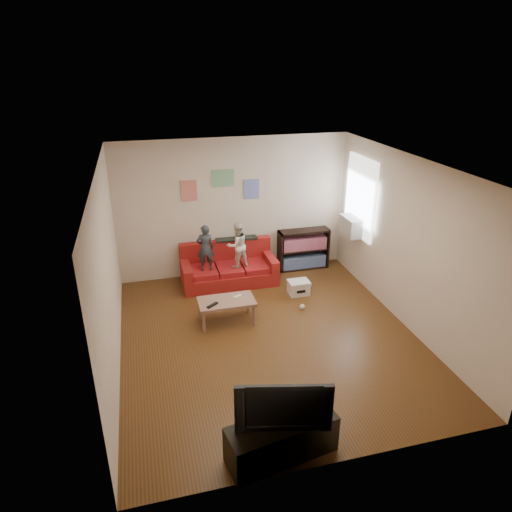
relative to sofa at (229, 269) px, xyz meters
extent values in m
cube|color=#593516|center=(0.22, -2.06, -0.27)|extent=(4.50, 5.00, 0.01)
cube|color=white|center=(0.22, -2.06, 2.44)|extent=(4.50, 5.00, 0.01)
cube|color=beige|center=(0.22, 0.44, 1.09)|extent=(4.50, 0.01, 2.70)
cube|color=beige|center=(0.22, -4.57, 1.09)|extent=(4.50, 0.01, 2.70)
cube|color=beige|center=(-2.03, -2.06, 1.09)|extent=(0.01, 5.00, 2.70)
cube|color=beige|center=(2.48, -2.06, 1.09)|extent=(0.01, 5.00, 2.70)
cube|color=maroon|center=(0.00, -0.06, -0.13)|extent=(1.79, 0.81, 0.27)
cube|color=maroon|center=(0.00, 0.26, 0.25)|extent=(1.79, 0.16, 0.49)
cube|color=maroon|center=(-0.82, -0.06, 0.12)|extent=(0.16, 0.81, 0.22)
cube|color=maroon|center=(0.81, -0.06, 0.12)|extent=(0.16, 0.81, 0.22)
cube|color=maroon|center=(-0.49, -0.12, 0.06)|extent=(0.47, 0.61, 0.11)
cube|color=maroon|center=(0.00, -0.12, 0.06)|extent=(0.47, 0.61, 0.11)
cube|color=maroon|center=(0.49, -0.12, 0.06)|extent=(0.47, 0.61, 0.11)
cube|color=black|center=(0.22, 0.26, 0.51)|extent=(0.81, 0.20, 0.04)
imported|color=#2B2F36|center=(-0.45, -0.16, 0.55)|extent=(0.34, 0.23, 0.89)
imported|color=silver|center=(0.15, -0.16, 0.55)|extent=(0.50, 0.43, 0.87)
cube|color=#996E5B|center=(-0.33, -1.46, 0.12)|extent=(0.91, 0.50, 0.05)
cylinder|color=#996E5B|center=(-0.74, -1.67, -0.08)|extent=(0.05, 0.05, 0.37)
cylinder|color=#996E5B|center=(0.08, -1.67, -0.08)|extent=(0.05, 0.05, 0.37)
cylinder|color=#996E5B|center=(-0.74, -1.26, -0.08)|extent=(0.05, 0.05, 0.37)
cylinder|color=#996E5B|center=(0.08, -1.26, -0.08)|extent=(0.05, 0.05, 0.37)
cube|color=black|center=(-0.58, -1.58, 0.16)|extent=(0.21, 0.17, 0.02)
cube|color=white|center=(-0.13, -1.41, 0.16)|extent=(0.14, 0.09, 0.03)
cube|color=black|center=(1.11, 0.24, 0.15)|extent=(0.03, 0.31, 0.83)
cube|color=black|center=(2.12, 0.24, 0.15)|extent=(0.03, 0.31, 0.83)
cube|color=black|center=(1.61, 0.24, -0.25)|extent=(1.04, 0.31, 0.03)
cube|color=black|center=(1.61, 0.24, 0.55)|extent=(1.04, 0.31, 0.03)
cube|color=black|center=(1.61, 0.24, 0.15)|extent=(0.97, 0.31, 0.03)
cube|color=#3F578C|center=(1.61, 0.24, -0.11)|extent=(0.91, 0.26, 0.25)
cube|color=#8C3F59|center=(1.61, 0.24, 0.29)|extent=(0.91, 0.26, 0.25)
cube|color=white|center=(2.44, -0.41, 1.38)|extent=(0.04, 1.08, 1.48)
cube|color=#B7B2A3|center=(2.32, -0.41, 0.82)|extent=(0.28, 0.55, 0.35)
cube|color=#D87266|center=(-0.63, 0.42, 1.49)|extent=(0.30, 0.01, 0.40)
cube|color=#72B27F|center=(0.02, 0.42, 1.69)|extent=(0.42, 0.01, 0.32)
cube|color=#727FCC|center=(0.57, 0.42, 1.44)|extent=(0.30, 0.01, 0.38)
cube|color=white|center=(1.14, -0.84, -0.16)|extent=(0.36, 0.27, 0.22)
cube|color=white|center=(1.14, -0.84, -0.02)|extent=(0.38, 0.29, 0.05)
cube|color=black|center=(1.14, -0.98, -0.15)|extent=(0.16, 0.00, 0.05)
cube|color=black|center=(-0.29, -4.31, -0.04)|extent=(1.27, 0.61, 0.46)
imported|color=black|center=(-0.29, -4.31, 0.48)|extent=(1.01, 0.36, 0.58)
sphere|color=silver|center=(1.02, -1.38, -0.22)|extent=(0.10, 0.10, 0.10)
camera|label=1|loc=(-1.50, -7.85, 3.77)|focal=32.00mm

